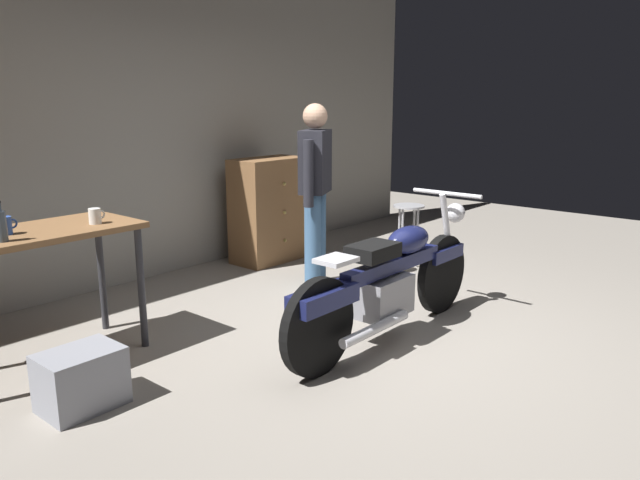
{
  "coord_description": "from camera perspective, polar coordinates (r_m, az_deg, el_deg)",
  "views": [
    {
      "loc": [
        -3.48,
        -2.28,
        1.73
      ],
      "look_at": [
        0.01,
        0.7,
        0.65
      ],
      "focal_mm": 34.37,
      "sensor_mm": 36.0,
      "label": 1
    }
  ],
  "objects": [
    {
      "name": "bottle",
      "position": [
        4.01,
        -27.57,
        1.21
      ],
      "size": [
        0.06,
        0.06,
        0.24
      ],
      "color": "#3F4C59",
      "rests_on": "workbench"
    },
    {
      "name": "workbench",
      "position": [
        4.31,
        -25.07,
        -0.66
      ],
      "size": [
        1.3,
        0.64,
        0.9
      ],
      "color": "brown",
      "rests_on": "ground_plane"
    },
    {
      "name": "motorcycle",
      "position": [
        4.42,
        6.54,
        -3.66
      ],
      "size": [
        2.19,
        0.6,
        1.0
      ],
      "rotation": [
        0.0,
        0.0,
        0.0
      ],
      "color": "black",
      "rests_on": "ground_plane"
    },
    {
      "name": "mug_blue_enamel",
      "position": [
        4.22,
        -27.23,
        1.2
      ],
      "size": [
        0.11,
        0.08,
        0.11
      ],
      "color": "#2D51AD",
      "rests_on": "workbench"
    },
    {
      "name": "back_wall",
      "position": [
        6.16,
        -15.38,
        11.11
      ],
      "size": [
        8.0,
        0.12,
        3.1
      ],
      "primitive_type": "cube",
      "color": "gray",
      "rests_on": "ground_plane"
    },
    {
      "name": "person_standing",
      "position": [
        5.54,
        -0.44,
        4.9
      ],
      "size": [
        0.52,
        0.37,
        1.67
      ],
      "rotation": [
        0.0,
        0.0,
        3.61
      ],
      "color": "#436992",
      "rests_on": "ground_plane"
    },
    {
      "name": "ground_plane",
      "position": [
        4.5,
        6.81,
        -9.43
      ],
      "size": [
        12.0,
        12.0,
        0.0
      ],
      "primitive_type": "plane",
      "color": "gray"
    },
    {
      "name": "wooden_dresser",
      "position": [
        6.55,
        -4.76,
        2.81
      ],
      "size": [
        0.8,
        0.47,
        1.1
      ],
      "color": "brown",
      "rests_on": "ground_plane"
    },
    {
      "name": "mug_white_ceramic",
      "position": [
        4.34,
        -20.2,
        2.11
      ],
      "size": [
        0.11,
        0.08,
        0.1
      ],
      "color": "white",
      "rests_on": "workbench"
    },
    {
      "name": "shop_stool",
      "position": [
        6.39,
        8.25,
        1.99
      ],
      "size": [
        0.32,
        0.32,
        0.64
      ],
      "color": "#B2B2B7",
      "rests_on": "ground_plane"
    },
    {
      "name": "storage_bin",
      "position": [
        3.79,
        -21.36,
        -11.99
      ],
      "size": [
        0.44,
        0.32,
        0.34
      ],
      "primitive_type": "cube",
      "color": "gray",
      "rests_on": "ground_plane"
    }
  ]
}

